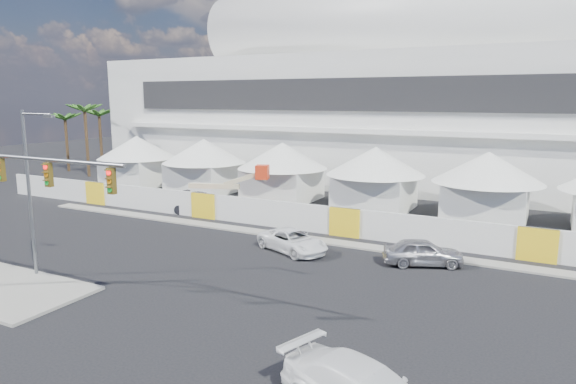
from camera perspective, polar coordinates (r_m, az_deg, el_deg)
The scene contains 11 objects.
ground at distance 27.38m, azimuth -17.41°, elevation -10.28°, with size 160.00×160.00×0.00m, color black.
far_curb at distance 31.87m, azimuth 29.32°, elevation -8.10°, with size 80.00×1.20×0.12m, color gray.
stadium at distance 60.22m, azimuth 18.51°, elevation 9.86°, with size 80.00×24.80×21.98m.
tent_row at distance 46.02m, azimuth 4.33°, elevation 2.49°, with size 53.40×8.40×5.40m.
hoarding_fence at distance 35.73m, azimuth 6.37°, elevation -3.35°, with size 70.00×0.25×2.00m, color silver.
palm_cluster at distance 70.34m, azimuth -20.23°, elevation 7.66°, with size 10.60×10.60×8.55m.
sedan_silver at distance 30.52m, azimuth 14.76°, elevation -6.48°, with size 4.51×1.81×1.54m, color #A7A6AB.
pickup_curb at distance 32.07m, azimuth 0.52°, elevation -5.46°, with size 4.95×2.28×1.37m, color white.
lot_car_c at distance 45.53m, azimuth -9.63°, elevation -0.89°, with size 4.55×1.85×1.32m, color #A0A0A5.
streetlight_median at distance 29.77m, azimuth -26.65°, elevation 0.99°, with size 2.41×0.24×8.71m.
boom_lift at distance 43.08m, azimuth -9.08°, elevation -0.92°, with size 8.32×3.09×4.08m.
Camera 1 is at (18.42, -17.92, 9.43)m, focal length 32.00 mm.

